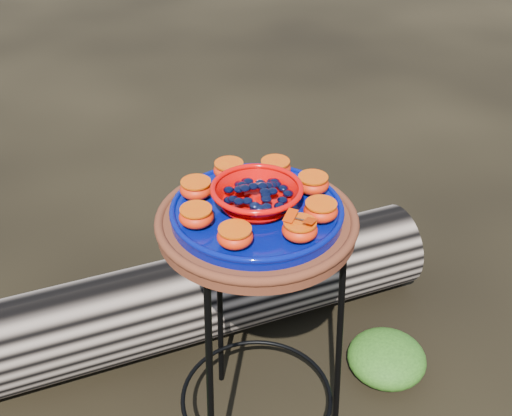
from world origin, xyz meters
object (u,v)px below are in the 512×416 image
terracotta_saucer (257,224)px  driftwood_log (200,296)px  red_bowl (257,197)px  cobalt_plate (257,212)px  plant_stand (257,343)px

terracotta_saucer → driftwood_log: terracotta_saucer is taller
driftwood_log → red_bowl: bearing=-95.4°
red_bowl → driftwood_log: 0.79m
cobalt_plate → plant_stand: bearing=0.0°
plant_stand → driftwood_log: (0.04, 0.45, -0.21)m
plant_stand → red_bowl: red_bowl is taller
terracotta_saucer → red_bowl: size_ratio=2.33×
plant_stand → red_bowl: 0.44m
terracotta_saucer → plant_stand: bearing=0.0°
plant_stand → cobalt_plate: size_ratio=1.88×
red_bowl → cobalt_plate: bearing=0.0°
cobalt_plate → red_bowl: size_ratio=2.00×
terracotta_saucer → driftwood_log: (0.04, 0.45, -0.58)m
cobalt_plate → driftwood_log: (0.04, 0.45, -0.61)m
plant_stand → terracotta_saucer: (0.00, 0.00, 0.37)m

